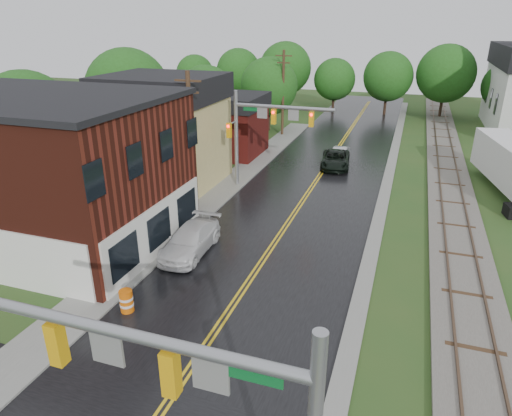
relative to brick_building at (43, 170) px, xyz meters
The scene contains 19 objects.
main_road 19.95m from the brick_building, 50.23° to the left, with size 10.00×90.00×0.02m, color black.
curb_right 27.15m from the brick_building, 48.20° to the left, with size 0.80×70.00×0.12m, color gray.
sidewalk_left 12.52m from the brick_building, 57.86° to the left, with size 2.40×50.00×0.12m, color gray.
brick_building is the anchor object (origin of this frame).
yellow_house 11.14m from the brick_building, 82.32° to the left, with size 8.00×7.00×6.40m, color tan.
darkred_building 20.25m from the brick_building, 82.92° to the left, with size 7.00×6.00×4.40m, color #3F0F0C.
railroad 30.36m from the brick_building, 41.66° to the left, with size 3.20×80.00×0.30m.
traffic_signal_near 20.60m from the brick_building, 39.17° to the right, with size 7.34×0.30×7.20m.
traffic_signal_far 15.03m from the brick_building, 53.08° to the left, with size 7.34×0.43×7.20m.
utility_pole_b 9.03m from the brick_building, 50.93° to the left, with size 1.80×0.28×9.00m.
utility_pole_c 29.56m from the brick_building, 78.91° to the left, with size 1.80×0.28×9.00m.
tree_left_a 10.14m from the brick_building, 136.87° to the left, with size 6.80×6.80×8.67m.
tree_left_b 17.80m from the brick_building, 107.61° to the left, with size 7.60×7.60×9.69m.
tree_left_c 24.94m from the brick_building, 93.14° to the left, with size 6.00×6.00×7.65m.
tree_left_e 31.12m from the brick_building, 83.29° to the left, with size 6.40×6.40×8.16m.
suv_dark 23.46m from the brick_building, 55.08° to the left, with size 2.34×5.07×1.41m, color black.
sedan_silver 25.29m from the brick_building, 57.96° to the left, with size 1.24×3.55×1.17m, color #B3B4B9.
pickup_white 9.15m from the brick_building, ahead, with size 2.05×5.03×1.46m, color silver.
construction_barrel 10.31m from the brick_building, 31.21° to the right, with size 0.59×0.59×1.05m, color #D65B09.
Camera 1 is at (6.57, -4.09, 11.91)m, focal length 32.00 mm.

